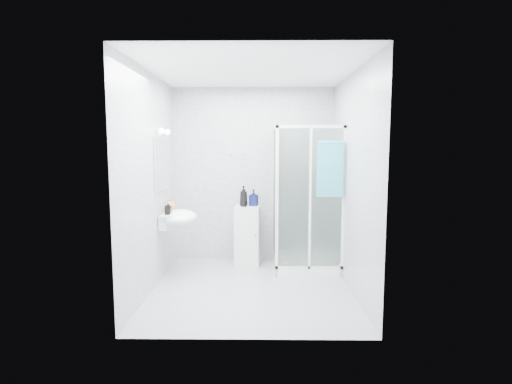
{
  "coord_description": "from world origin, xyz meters",
  "views": [
    {
      "loc": [
        0.11,
        -4.72,
        1.73
      ],
      "look_at": [
        0.05,
        0.35,
        1.15
      ],
      "focal_mm": 28.0,
      "sensor_mm": 36.0,
      "label": 1
    }
  ],
  "objects_px": {
    "hand_towel": "(330,168)",
    "shampoo_bottle_b": "(254,198)",
    "shampoo_bottle_a": "(244,196)",
    "storage_cabinet": "(248,235)",
    "shower_enclosure": "(301,238)",
    "soap_dispenser_orange": "(171,204)",
    "soap_dispenser_black": "(168,208)",
    "wall_basin": "(178,218)"
  },
  "relations": [
    {
      "from": "hand_towel",
      "to": "shampoo_bottle_b",
      "type": "relative_size",
      "value": 2.96
    },
    {
      "from": "shower_enclosure",
      "to": "soap_dispenser_black",
      "type": "distance_m",
      "value": 1.87
    },
    {
      "from": "shampoo_bottle_a",
      "to": "hand_towel",
      "type": "bearing_deg",
      "value": -28.38
    },
    {
      "from": "wall_basin",
      "to": "shampoo_bottle_a",
      "type": "bearing_deg",
      "value": 31.72
    },
    {
      "from": "shampoo_bottle_b",
      "to": "soap_dispenser_black",
      "type": "height_order",
      "value": "shampoo_bottle_b"
    },
    {
      "from": "storage_cabinet",
      "to": "shampoo_bottle_a",
      "type": "bearing_deg",
      "value": -132.84
    },
    {
      "from": "shower_enclosure",
      "to": "shampoo_bottle_a",
      "type": "bearing_deg",
      "value": 165.45
    },
    {
      "from": "shower_enclosure",
      "to": "soap_dispenser_black",
      "type": "xyz_separation_m",
      "value": [
        -1.74,
        -0.46,
        0.5
      ]
    },
    {
      "from": "shampoo_bottle_a",
      "to": "storage_cabinet",
      "type": "bearing_deg",
      "value": 41.58
    },
    {
      "from": "soap_dispenser_orange",
      "to": "soap_dispenser_black",
      "type": "distance_m",
      "value": 0.32
    },
    {
      "from": "shampoo_bottle_b",
      "to": "hand_towel",
      "type": "bearing_deg",
      "value": -34.46
    },
    {
      "from": "shampoo_bottle_a",
      "to": "shampoo_bottle_b",
      "type": "xyz_separation_m",
      "value": [
        0.14,
        0.07,
        -0.03
      ]
    },
    {
      "from": "hand_towel",
      "to": "shampoo_bottle_b",
      "type": "bearing_deg",
      "value": 145.54
    },
    {
      "from": "shower_enclosure",
      "to": "soap_dispenser_orange",
      "type": "xyz_separation_m",
      "value": [
        -1.78,
        -0.14,
        0.5
      ]
    },
    {
      "from": "soap_dispenser_black",
      "to": "shower_enclosure",
      "type": "bearing_deg",
      "value": 14.69
    },
    {
      "from": "shampoo_bottle_b",
      "to": "soap_dispenser_orange",
      "type": "distance_m",
      "value": 1.19
    },
    {
      "from": "shower_enclosure",
      "to": "hand_towel",
      "type": "xyz_separation_m",
      "value": [
        0.32,
        -0.4,
        1.01
      ]
    },
    {
      "from": "hand_towel",
      "to": "soap_dispenser_black",
      "type": "height_order",
      "value": "hand_towel"
    },
    {
      "from": "hand_towel",
      "to": "shampoo_bottle_b",
      "type": "distance_m",
      "value": 1.29
    },
    {
      "from": "soap_dispenser_orange",
      "to": "soap_dispenser_black",
      "type": "bearing_deg",
      "value": -83.54
    },
    {
      "from": "soap_dispenser_black",
      "to": "wall_basin",
      "type": "bearing_deg",
      "value": 58.01
    },
    {
      "from": "hand_towel",
      "to": "shampoo_bottle_a",
      "type": "bearing_deg",
      "value": 151.62
    },
    {
      "from": "wall_basin",
      "to": "soap_dispenser_black",
      "type": "bearing_deg",
      "value": -121.99
    },
    {
      "from": "wall_basin",
      "to": "shampoo_bottle_b",
      "type": "bearing_deg",
      "value": 30.75
    },
    {
      "from": "soap_dispenser_orange",
      "to": "soap_dispenser_black",
      "type": "xyz_separation_m",
      "value": [
        0.04,
        -0.32,
        -0.0
      ]
    },
    {
      "from": "hand_towel",
      "to": "shampoo_bottle_a",
      "type": "distance_m",
      "value": 1.36
    },
    {
      "from": "shampoo_bottle_a",
      "to": "soap_dispenser_orange",
      "type": "height_order",
      "value": "shampoo_bottle_a"
    },
    {
      "from": "shampoo_bottle_b",
      "to": "soap_dispenser_orange",
      "type": "bearing_deg",
      "value": -159.7
    },
    {
      "from": "storage_cabinet",
      "to": "soap_dispenser_orange",
      "type": "xyz_separation_m",
      "value": [
        -1.03,
        -0.4,
        0.51
      ]
    },
    {
      "from": "shampoo_bottle_a",
      "to": "shampoo_bottle_b",
      "type": "relative_size",
      "value": 1.25
    },
    {
      "from": "storage_cabinet",
      "to": "shampoo_bottle_b",
      "type": "bearing_deg",
      "value": 16.26
    },
    {
      "from": "wall_basin",
      "to": "storage_cabinet",
      "type": "height_order",
      "value": "wall_basin"
    },
    {
      "from": "shower_enclosure",
      "to": "storage_cabinet",
      "type": "height_order",
      "value": "shower_enclosure"
    },
    {
      "from": "soap_dispenser_black",
      "to": "hand_towel",
      "type": "bearing_deg",
      "value": 1.55
    },
    {
      "from": "soap_dispenser_orange",
      "to": "shampoo_bottle_b",
      "type": "bearing_deg",
      "value": 20.3
    },
    {
      "from": "shower_enclosure",
      "to": "shampoo_bottle_b",
      "type": "bearing_deg",
      "value": 157.43
    },
    {
      "from": "shower_enclosure",
      "to": "shampoo_bottle_b",
      "type": "height_order",
      "value": "shower_enclosure"
    },
    {
      "from": "shower_enclosure",
      "to": "soap_dispenser_orange",
      "type": "height_order",
      "value": "shower_enclosure"
    },
    {
      "from": "shampoo_bottle_b",
      "to": "storage_cabinet",
      "type": "bearing_deg",
      "value": -169.32
    },
    {
      "from": "hand_towel",
      "to": "shampoo_bottle_b",
      "type": "height_order",
      "value": "hand_towel"
    },
    {
      "from": "wall_basin",
      "to": "storage_cabinet",
      "type": "bearing_deg",
      "value": 32.4
    },
    {
      "from": "wall_basin",
      "to": "shampoo_bottle_a",
      "type": "distance_m",
      "value": 1.02
    }
  ]
}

